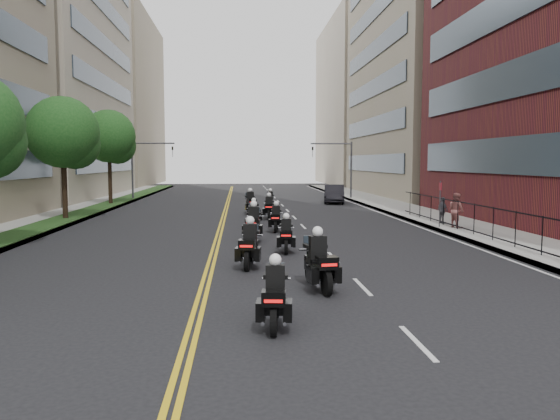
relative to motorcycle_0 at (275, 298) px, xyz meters
The scene contains 25 objects.
ground 1.51m from the motorcycle_0, 105.82° to the right, with size 160.00×160.00×0.00m, color black.
sidewalk_right 26.39m from the motorcycle_0, 63.85° to the left, with size 4.00×90.00×0.15m, color gray.
sidewalk_left 26.73m from the motorcycle_0, 117.59° to the left, with size 4.00×90.00×0.15m, color gray.
grass_strip 26.36m from the motorcycle_0, 116.04° to the left, with size 2.00×90.00×0.04m, color #1C3814.
building_right_tan 53.20m from the motorcycle_0, 65.67° to the left, with size 15.11×28.00×30.00m.
building_right_far 80.49m from the motorcycle_0, 74.60° to the left, with size 15.00×28.00×26.00m, color #A79987.
building_left_mid 54.28m from the motorcycle_0, 115.59° to the left, with size 16.11×28.00×34.00m.
building_left_far 80.83m from the motorcycle_0, 106.27° to the left, with size 16.00×28.00×26.00m, color gray.
iron_fence 15.07m from the motorcycle_0, 45.15° to the left, with size 0.05×28.00×1.50m.
street_trees 21.20m from the motorcycle_0, 123.45° to the left, with size 4.40×38.40×7.98m.
traffic_signal_right 41.81m from the motorcycle_0, 77.30° to the left, with size 4.09×0.20×5.60m.
traffic_signal_left 41.98m from the motorcycle_0, 103.69° to the left, with size 4.09×0.20×5.60m.
motorcycle_0 is the anchor object (origin of this frame).
motorcycle_1 3.74m from the motorcycle_0, 66.50° to the left, with size 0.75×2.47×1.83m.
motorcycle_2 6.99m from the motorcycle_0, 93.54° to the left, with size 0.74×2.41×1.79m.
motorcycle_3 10.13m from the motorcycle_0, 83.66° to the left, with size 0.59×2.16×1.59m.
motorcycle_4 13.17m from the motorcycle_0, 90.58° to the left, with size 0.75×2.55×1.88m.
motorcycle_5 16.69m from the motorcycle_0, 86.06° to the left, with size 0.62×2.17×1.60m.
motorcycle_6 19.95m from the motorcycle_0, 89.77° to the left, with size 0.64×2.10×1.55m.
motorcycle_7 22.96m from the motorcycle_0, 87.21° to the left, with size 0.60×2.29×1.69m.
motorcycle_8 26.29m from the motorcycle_0, 90.00° to the left, with size 0.75×2.48×1.83m.
motorcycle_9 29.58m from the motorcycle_0, 86.95° to the left, with size 0.63×2.22×1.64m.
parked_sedan 36.67m from the motorcycle_0, 77.99° to the left, with size 1.72×4.93×1.62m, color black.
pedestrian_b 19.65m from the motorcycle_0, 56.55° to the left, with size 0.91×0.71×1.87m, color #975552.
pedestrian_c 21.30m from the motorcycle_0, 59.45° to the left, with size 0.88×0.37×1.50m, color #46454D.
Camera 1 is at (-0.41, -10.62, 3.70)m, focal length 35.00 mm.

